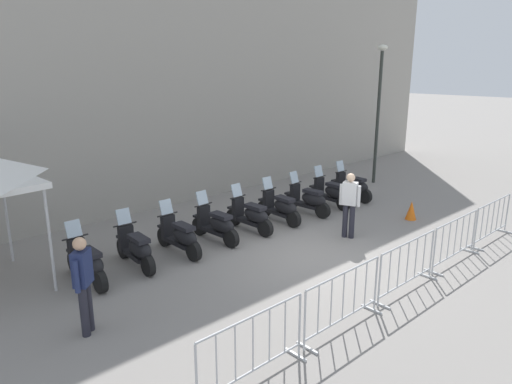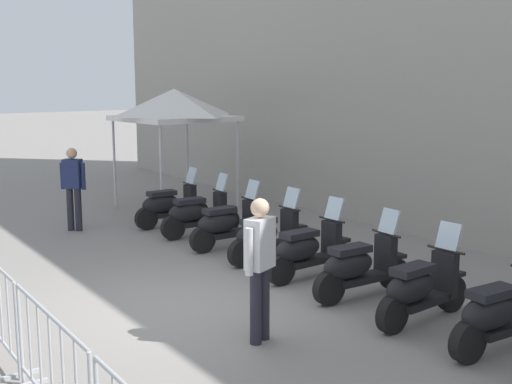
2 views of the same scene
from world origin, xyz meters
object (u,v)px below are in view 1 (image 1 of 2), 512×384
(motorcycle_3, at_px, (217,225))
(traffic_cone, at_px, (411,210))
(motorcycle_6, at_px, (308,200))
(barrier_segment_1, at_px, (343,301))
(barrier_segment_4, at_px, (492,221))
(motorcycle_4, at_px, (251,216))
(barrier_segment_0, at_px, (253,350))
(barrier_segment_2, at_px, (407,267))
(officer_mid_plaza, at_px, (350,202))
(barrier_segment_3, at_px, (455,241))
(street_lamp, at_px, (379,100))
(motorcycle_8, at_px, (352,187))
(officer_near_row_end, at_px, (83,280))
(motorcycle_5, at_px, (280,207))
(motorcycle_2, at_px, (180,236))
(motorcycle_1, at_px, (136,248))
(motorcycle_0, at_px, (87,263))

(motorcycle_3, height_order, traffic_cone, motorcycle_3)
(motorcycle_3, height_order, motorcycle_6, same)
(barrier_segment_1, xyz_separation_m, barrier_segment_4, (6.20, -0.54, 0.00))
(motorcycle_4, bearing_deg, barrier_segment_0, -136.69)
(barrier_segment_2, height_order, officer_mid_plaza, officer_mid_plaza)
(barrier_segment_3, relative_size, street_lamp, 0.39)
(motorcycle_8, distance_m, traffic_cone, 2.44)
(motorcycle_8, relative_size, barrier_segment_2, 0.87)
(barrier_segment_3, relative_size, officer_near_row_end, 1.15)
(motorcycle_4, distance_m, motorcycle_5, 1.13)
(motorcycle_2, distance_m, barrier_segment_4, 7.93)
(motorcycle_4, height_order, barrier_segment_0, motorcycle_4)
(barrier_segment_0, xyz_separation_m, barrier_segment_1, (2.07, -0.18, 0.00))
(motorcycle_5, relative_size, officer_near_row_end, 1.00)
(barrier_segment_4, bearing_deg, traffic_cone, 84.78)
(barrier_segment_4, bearing_deg, motorcycle_5, 117.84)
(motorcycle_4, relative_size, traffic_cone, 3.14)
(motorcycle_1, bearing_deg, officer_near_row_end, -141.60)
(motorcycle_2, bearing_deg, barrier_segment_4, -40.83)
(motorcycle_0, xyz_separation_m, barrier_segment_2, (4.14, -5.01, 0.07))
(barrier_segment_2, bearing_deg, motorcycle_5, 71.29)
(officer_near_row_end, bearing_deg, barrier_segment_4, -21.62)
(barrier_segment_4, bearing_deg, motorcycle_4, 126.64)
(motorcycle_6, distance_m, barrier_segment_4, 4.98)
(motorcycle_4, height_order, barrier_segment_2, motorcycle_4)
(street_lamp, bearing_deg, motorcycle_8, -166.31)
(motorcycle_2, height_order, motorcycle_3, same)
(motorcycle_4, height_order, motorcycle_5, same)
(motorcycle_6, bearing_deg, motorcycle_3, 173.68)
(barrier_segment_3, bearing_deg, officer_mid_plaza, 95.52)
(barrier_segment_0, height_order, barrier_segment_3, same)
(motorcycle_2, bearing_deg, officer_near_row_end, -154.62)
(barrier_segment_1, height_order, barrier_segment_4, same)
(motorcycle_3, bearing_deg, motorcycle_0, 176.26)
(motorcycle_3, bearing_deg, motorcycle_6, -6.32)
(barrier_segment_1, bearing_deg, motorcycle_0, 113.29)
(officer_mid_plaza, height_order, traffic_cone, officer_mid_plaza)
(barrier_segment_1, height_order, traffic_cone, barrier_segment_1)
(motorcycle_5, height_order, barrier_segment_4, motorcycle_5)
(barrier_segment_4, bearing_deg, officer_near_row_end, 158.38)
(motorcycle_6, bearing_deg, officer_near_row_end, -171.87)
(motorcycle_6, height_order, barrier_segment_3, motorcycle_6)
(barrier_segment_1, bearing_deg, motorcycle_2, 87.56)
(barrier_segment_0, relative_size, barrier_segment_4, 1.00)
(motorcycle_3, xyz_separation_m, motorcycle_5, (2.26, -0.23, 0.00))
(street_lamp, bearing_deg, motorcycle_2, -179.58)
(motorcycle_2, relative_size, motorcycle_3, 1.00)
(motorcycle_1, xyz_separation_m, barrier_segment_1, (0.94, -4.77, 0.07))
(motorcycle_3, relative_size, motorcycle_4, 1.00)
(barrier_segment_0, distance_m, traffic_cone, 8.61)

